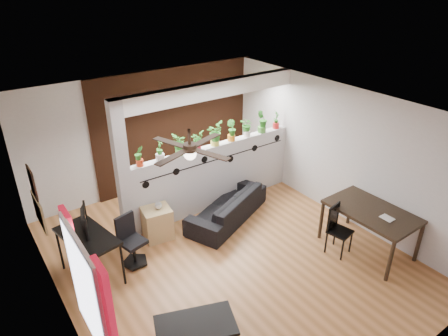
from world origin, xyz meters
The scene contains 29 objects.
room_shell centered at (0.00, 0.00, 1.30)m, with size 6.30×7.10×2.90m.
partition_wall centered at (0.80, 1.50, 0.68)m, with size 3.60×0.18×1.35m, color #BCBCC1.
ceiling_header centered at (0.80, 1.50, 2.45)m, with size 3.60×0.18×0.30m, color white.
pier_column centered at (-1.11, 1.50, 1.30)m, with size 0.22×0.20×2.60m, color #BCBCC1.
brick_panel centered at (0.80, 2.97, 1.30)m, with size 3.90×0.05×2.60m, color #A2532F.
vine_decal centered at (0.80, 1.40, 1.08)m, with size 3.31×0.01×0.30m.
window_assembly centered at (-2.56, -1.20, 1.51)m, with size 0.09×1.30×1.55m.
corkboard centered at (-2.58, 0.95, 1.35)m, with size 0.03×0.60×0.45m, color olive.
framed_art centered at (-2.58, 0.90, 1.85)m, with size 0.03×0.34×0.44m.
ceiling_fan centered at (-0.80, -0.30, 2.31)m, with size 1.19×1.19×0.43m.
potted_plant_0 centered at (-0.78, 1.50, 1.55)m, with size 0.20×0.17×0.38m.
potted_plant_1 centered at (-0.39, 1.50, 1.58)m, with size 0.25×0.28×0.44m.
potted_plant_2 centered at (0.01, 1.50, 1.57)m, with size 0.25×0.27×0.42m.
potted_plant_3 centered at (0.41, 1.50, 1.55)m, with size 0.24×0.23×0.38m.
potted_plant_4 centered at (0.80, 1.50, 1.60)m, with size 0.31×0.32×0.47m.
potted_plant_5 centered at (1.20, 1.50, 1.58)m, with size 0.22×0.25×0.42m.
potted_plant_6 centered at (1.59, 1.50, 1.56)m, with size 0.20×0.23×0.40m.
potted_plant_7 centered at (1.98, 1.50, 1.60)m, with size 0.30×0.27×0.47m.
potted_plant_8 centered at (2.38, 1.50, 1.56)m, with size 0.25×0.25×0.40m.
sofa centered at (0.69, 0.93, 0.27)m, with size 1.84×0.72×0.54m, color black.
cube_shelf centered at (-0.70, 1.16, 0.30)m, with size 0.49×0.44×0.60m, color tan.
cup centered at (-0.65, 1.16, 0.65)m, with size 0.13×0.13×0.10m, color gray.
computer_desk centered at (-2.03, 0.82, 0.73)m, with size 0.78×1.20×0.80m.
monitor centered at (-2.03, 0.97, 0.90)m, with size 0.06×0.34×0.19m, color black.
office_chair centered at (-1.37, 0.77, 0.39)m, with size 0.46×0.46×0.88m.
dining_table centered at (2.12, -1.25, 0.72)m, with size 0.92×1.48×0.80m.
book centered at (2.02, -1.55, 0.81)m, with size 0.15×0.21×0.02m, color gray.
folding_chair centered at (1.63, -0.95, 0.53)m, with size 0.43×0.43×0.89m.
coffee_table centered at (-1.41, -1.32, 0.42)m, with size 1.13×0.86×0.47m.
Camera 1 is at (-3.18, -4.44, 4.44)m, focal length 32.00 mm.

